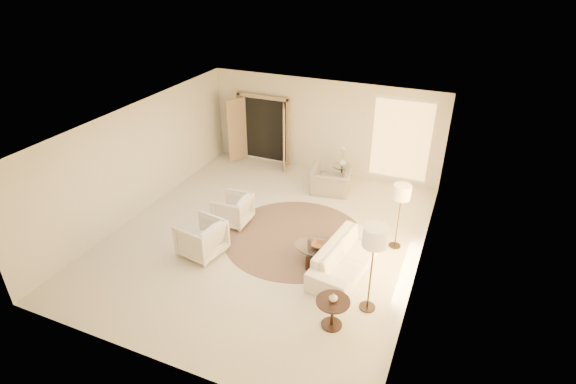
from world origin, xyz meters
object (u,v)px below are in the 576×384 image
at_px(floor_lamp_far, 375,241).
at_px(sofa, 347,257).
at_px(end_vase, 333,298).
at_px(side_vase, 342,162).
at_px(bowl, 319,245).
at_px(armchair_left, 233,208).
at_px(floor_lamp_near, 402,195).
at_px(accent_chair, 330,177).
at_px(coffee_table, 319,252).
at_px(armchair_right, 201,236).
at_px(end_table, 333,309).
at_px(side_table, 342,173).

bearing_deg(floor_lamp_far, sofa, 125.77).
bearing_deg(end_vase, side_vase, 105.34).
distance_m(bowl, side_vase, 3.79).
xyz_separation_m(armchair_left, side_vase, (1.87, 3.04, 0.29)).
relative_size(armchair_left, floor_lamp_far, 0.45).
relative_size(floor_lamp_near, end_vase, 9.85).
bearing_deg(floor_lamp_near, side_vase, 129.65).
bearing_deg(floor_lamp_near, accent_chair, 139.47).
relative_size(accent_chair, coffee_table, 0.78).
bearing_deg(sofa, armchair_right, 110.47).
height_order(armchair_left, end_vase, armchair_left).
height_order(sofa, end_table, sofa).
bearing_deg(bowl, accent_chair, 104.08).
xyz_separation_m(coffee_table, bowl, (0.00, 0.00, 0.19)).
distance_m(armchair_left, end_vase, 4.11).
bearing_deg(accent_chair, bowl, 95.03).
distance_m(armchair_left, armchair_right, 1.40).
height_order(accent_chair, side_table, accent_chair).
relative_size(coffee_table, side_table, 2.31).
distance_m(armchair_left, bowl, 2.59).
bearing_deg(end_vase, bowl, 116.86).
bearing_deg(end_vase, accent_chair, 108.77).
height_order(accent_chair, end_table, accent_chair).
bearing_deg(bowl, floor_lamp_far, -36.22).
xyz_separation_m(bowl, side_vase, (-0.63, 3.73, 0.25)).
bearing_deg(armchair_left, bowl, 73.09).
distance_m(accent_chair, floor_lamp_far, 4.76).
xyz_separation_m(coffee_table, end_vase, (0.85, -1.68, 0.40)).
bearing_deg(armchair_left, end_table, 53.20).
distance_m(bowl, end_vase, 1.89).
xyz_separation_m(floor_lamp_near, end_vase, (-0.57, -2.93, -0.69)).
height_order(sofa, armchair_left, armchair_left).
relative_size(floor_lamp_far, end_vase, 11.35).
xyz_separation_m(sofa, coffee_table, (-0.64, 0.01, -0.07)).
bearing_deg(side_vase, sofa, -71.24).
bearing_deg(side_table, armchair_left, -121.54).
bearing_deg(floor_lamp_far, end_table, -124.76).
height_order(armchair_right, floor_lamp_far, floor_lamp_far).
xyz_separation_m(bowl, end_vase, (0.85, -1.68, 0.21)).
xyz_separation_m(floor_lamp_far, bowl, (-1.34, 0.98, -1.11)).
height_order(side_table, floor_lamp_far, floor_lamp_far).
bearing_deg(side_vase, armchair_right, -112.88).
bearing_deg(armchair_right, accent_chair, 165.94).
distance_m(accent_chair, coffee_table, 3.24).
distance_m(coffee_table, side_table, 3.78).
height_order(bowl, end_vase, end_vase).
distance_m(sofa, accent_chair, 3.45).
distance_m(floor_lamp_far, side_vase, 5.17).
height_order(sofa, floor_lamp_far, floor_lamp_far).
height_order(floor_lamp_far, side_vase, floor_lamp_far).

